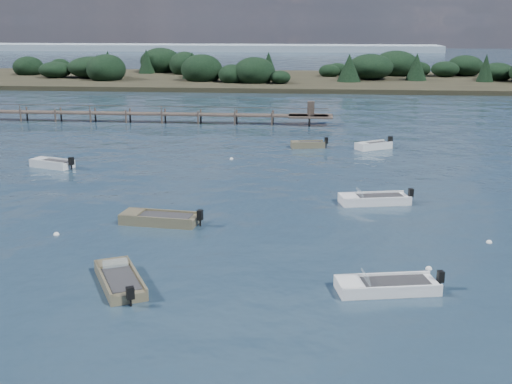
# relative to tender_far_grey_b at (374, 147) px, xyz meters

# --- Properties ---
(ground) EXTENTS (400.00, 400.00, 0.00)m
(ground) POSITION_rel_tender_far_grey_b_xyz_m (-10.12, 25.72, -0.19)
(ground) COLOR #172736
(ground) RESTS_ON ground
(tender_far_grey_b) EXTENTS (3.66, 3.02, 1.31)m
(tender_far_grey_b) POSITION_rel_tender_far_grey_b_xyz_m (0.00, 0.00, 0.00)
(tender_far_grey_b) COLOR silver
(tender_far_grey_b) RESTS_ON ground
(dinghy_mid_grey) EXTENTS (4.98, 2.19, 1.24)m
(dinghy_mid_grey) POSITION_rel_tender_far_grey_b_xyz_m (-14.29, -24.27, -0.02)
(dinghy_mid_grey) COLOR #6D6549
(dinghy_mid_grey) RESTS_ON ground
(tender_far_grey) EXTENTS (4.03, 2.55, 1.28)m
(tender_far_grey) POSITION_rel_tender_far_grey_b_xyz_m (-26.68, -10.45, -0.01)
(tender_far_grey) COLOR silver
(tender_far_grey) RESTS_ON ground
(dinghy_mid_white_b) EXTENTS (4.96, 2.65, 1.21)m
(dinghy_mid_white_b) POSITION_rel_tender_far_grey_b_xyz_m (-1.36, -18.60, -0.03)
(dinghy_mid_white_b) COLOR silver
(dinghy_mid_white_b) RESTS_ON ground
(dinghy_near_olive) EXTENTS (3.48, 4.61, 1.15)m
(dinghy_near_olive) POSITION_rel_tender_far_grey_b_xyz_m (-13.84, -33.39, -0.04)
(dinghy_near_olive) COLOR #6D6549
(dinghy_near_olive) RESTS_ON ground
(tender_far_white) EXTENTS (3.56, 1.85, 1.19)m
(tender_far_white) POSITION_rel_tender_far_grey_b_xyz_m (-6.12, 0.08, -0.02)
(tender_far_white) COLOR #6D6549
(tender_far_white) RESTS_ON ground
(dinghy_mid_white_a) EXTENTS (4.88, 2.54, 1.12)m
(dinghy_mid_white_a) POSITION_rel_tender_far_grey_b_xyz_m (-1.89, -32.84, -0.04)
(dinghy_mid_white_a) COLOR silver
(dinghy_mid_white_a) RESTS_ON ground
(buoy_b) EXTENTS (0.32, 0.32, 0.32)m
(buoy_b) POSITION_rel_tender_far_grey_b_xyz_m (0.38, -30.04, -0.19)
(buoy_b) COLOR white
(buoy_b) RESTS_ON ground
(buoy_c) EXTENTS (0.32, 0.32, 0.32)m
(buoy_c) POSITION_rel_tender_far_grey_b_xyz_m (-19.53, -26.89, -0.19)
(buoy_c) COLOR white
(buoy_c) RESTS_ON ground
(buoy_d) EXTENTS (0.32, 0.32, 0.32)m
(buoy_d) POSITION_rel_tender_far_grey_b_xyz_m (4.23, -25.82, -0.19)
(buoy_d) COLOR white
(buoy_d) RESTS_ON ground
(buoy_e) EXTENTS (0.32, 0.32, 0.32)m
(buoy_e) POSITION_rel_tender_far_grey_b_xyz_m (-12.56, -5.88, -0.19)
(buoy_e) COLOR white
(buoy_e) RESTS_ON ground
(buoy_extra_a) EXTENTS (0.32, 0.32, 0.32)m
(buoy_extra_a) POSITION_rel_tender_far_grey_b_xyz_m (-2.41, -16.57, -0.19)
(buoy_extra_a) COLOR white
(buoy_extra_a) RESTS_ON ground
(jetty) EXTENTS (64.50, 3.20, 3.40)m
(jetty) POSITION_rel_tender_far_grey_b_xyz_m (-31.86, 13.71, 0.80)
(jetty) COLOR #463B33
(jetty) RESTS_ON ground
(far_headland) EXTENTS (190.00, 40.00, 5.80)m
(far_headland) POSITION_rel_tender_far_grey_b_xyz_m (14.88, 65.72, 1.78)
(far_headland) COLOR black
(far_headland) RESTS_ON ground
(distant_haze) EXTENTS (280.00, 20.00, 2.40)m
(distant_haze) POSITION_rel_tender_far_grey_b_xyz_m (-100.12, 195.72, -0.19)
(distant_haze) COLOR #899AA9
(distant_haze) RESTS_ON ground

